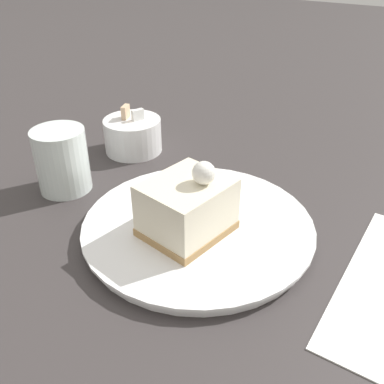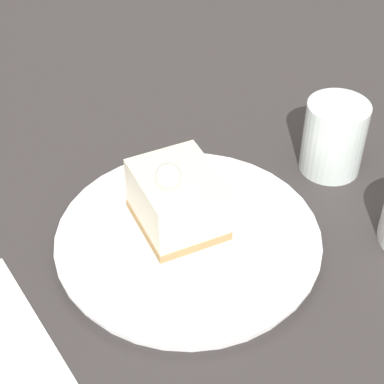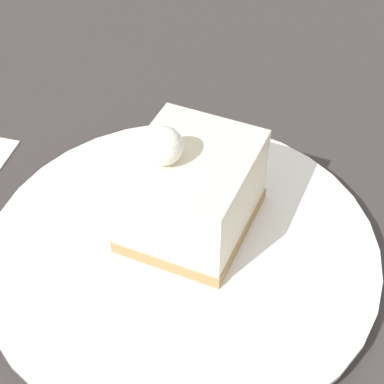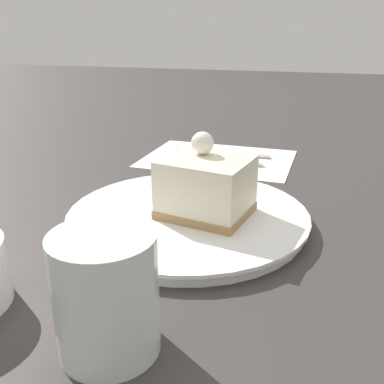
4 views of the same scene
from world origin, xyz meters
name	(u,v)px [view 2 (image 2 of 4)]	position (x,y,z in m)	size (l,w,h in m)	color
ground_plane	(220,241)	(0.00, 0.00, 0.00)	(4.00, 4.00, 0.00)	#383333
plate	(188,239)	(0.03, -0.02, 0.01)	(0.29, 0.29, 0.02)	white
cake_slice	(177,199)	(0.03, -0.04, 0.05)	(0.10, 0.11, 0.09)	#AD8451
drinking_glass	(334,137)	(-0.19, -0.02, 0.05)	(0.07, 0.07, 0.09)	silver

